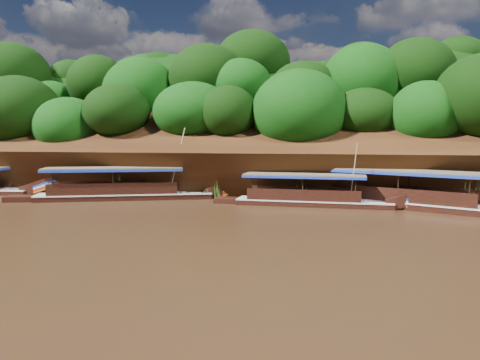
% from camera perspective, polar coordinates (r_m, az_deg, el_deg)
% --- Properties ---
extents(ground, '(160.00, 160.00, 0.00)m').
position_cam_1_polar(ground, '(27.65, 3.42, -5.19)').
color(ground, black).
rests_on(ground, ground).
extents(riverbank, '(120.00, 30.06, 19.40)m').
position_cam_1_polar(riverbank, '(49.88, 7.31, 1.70)').
color(riverbank, black).
rests_on(riverbank, ground).
extents(boat_0, '(15.72, 9.18, 6.20)m').
position_cam_1_polar(boat_0, '(34.65, 21.95, -2.41)').
color(boat_0, black).
rests_on(boat_0, ground).
extents(boat_1, '(13.32, 2.58, 5.03)m').
position_cam_1_polar(boat_1, '(34.46, 10.08, -2.28)').
color(boat_1, black).
rests_on(boat_1, ground).
extents(boat_2, '(15.99, 7.70, 6.21)m').
position_cam_1_polar(boat_2, '(38.60, -12.55, -1.42)').
color(boat_2, black).
rests_on(boat_2, ground).
extents(reeds, '(49.83, 2.40, 2.25)m').
position_cam_1_polar(reeds, '(37.29, 1.86, -1.06)').
color(reeds, '#276118').
rests_on(reeds, ground).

